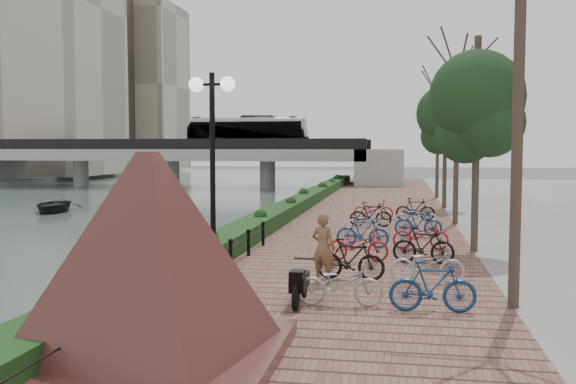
% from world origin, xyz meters
% --- Properties ---
extents(ground, '(220.00, 220.00, 0.00)m').
position_xyz_m(ground, '(0.00, 0.00, 0.00)').
color(ground, '#59595B').
rests_on(ground, ground).
extents(river_water, '(30.00, 130.00, 0.02)m').
position_xyz_m(river_water, '(-15.00, 25.00, 0.01)').
color(river_water, '#495C54').
rests_on(river_water, ground).
extents(promenade, '(8.00, 75.00, 0.50)m').
position_xyz_m(promenade, '(4.00, 17.50, 0.25)').
color(promenade, brown).
rests_on(promenade, ground).
extents(hedge, '(1.10, 56.00, 0.60)m').
position_xyz_m(hedge, '(0.60, 20.00, 0.80)').
color(hedge, '#173A15').
rests_on(hedge, promenade).
extents(chain_fence, '(0.10, 14.10, 0.70)m').
position_xyz_m(chain_fence, '(1.40, 2.00, 0.85)').
color(chain_fence, black).
rests_on(chain_fence, promenade).
extents(granite_monument, '(5.86, 5.86, 3.11)m').
position_xyz_m(granite_monument, '(2.16, -2.33, 2.08)').
color(granite_monument, '#401E1B').
rests_on(granite_monument, promenade).
extents(lamppost, '(1.02, 0.32, 4.76)m').
position_xyz_m(lamppost, '(1.77, 2.19, 3.94)').
color(lamppost, black).
rests_on(lamppost, promenade).
extents(motorcycle, '(0.44, 1.38, 0.86)m').
position_xyz_m(motorcycle, '(3.78, 1.57, 0.93)').
color(motorcycle, black).
rests_on(motorcycle, promenade).
extents(pedestrian, '(0.70, 0.58, 1.65)m').
position_xyz_m(pedestrian, '(4.00, 3.69, 1.32)').
color(pedestrian, brown).
rests_on(pedestrian, promenade).
extents(bicycle_parking, '(2.40, 17.32, 1.00)m').
position_xyz_m(bicycle_parking, '(5.49, 9.21, 0.97)').
color(bicycle_parking, '#B0AFB4').
rests_on(bicycle_parking, promenade).
extents(street_trees, '(3.20, 37.12, 6.80)m').
position_xyz_m(street_trees, '(8.00, 12.68, 3.69)').
color(street_trees, '#3D3124').
rests_on(street_trees, promenade).
extents(bridge, '(36.00, 10.77, 6.50)m').
position_xyz_m(bridge, '(-13.51, 45.00, 3.37)').
color(bridge, gray).
rests_on(bridge, ground).
extents(boat, '(3.56, 4.32, 0.78)m').
position_xyz_m(boat, '(-13.58, 22.09, 0.41)').
color(boat, black).
rests_on(boat, river_water).
extents(far_buildings, '(35.00, 38.00, 38.00)m').
position_xyz_m(far_buildings, '(-41.66, 65.91, 16.12)').
color(far_buildings, '#ABA48E').
rests_on(far_buildings, far_bank).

